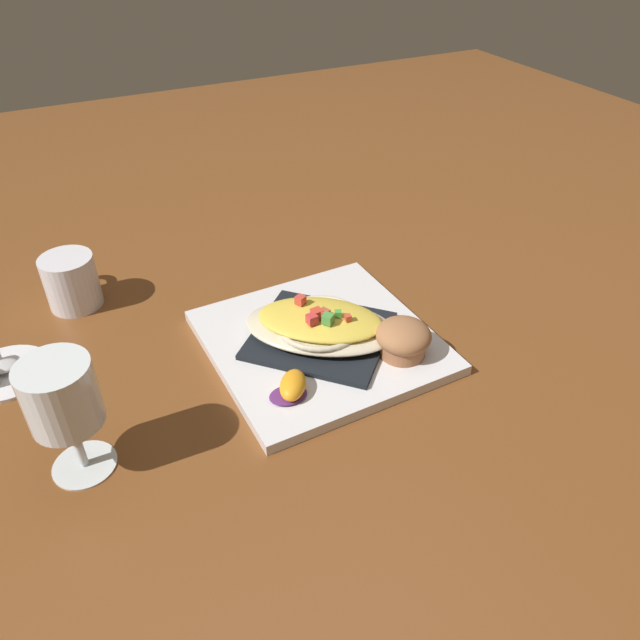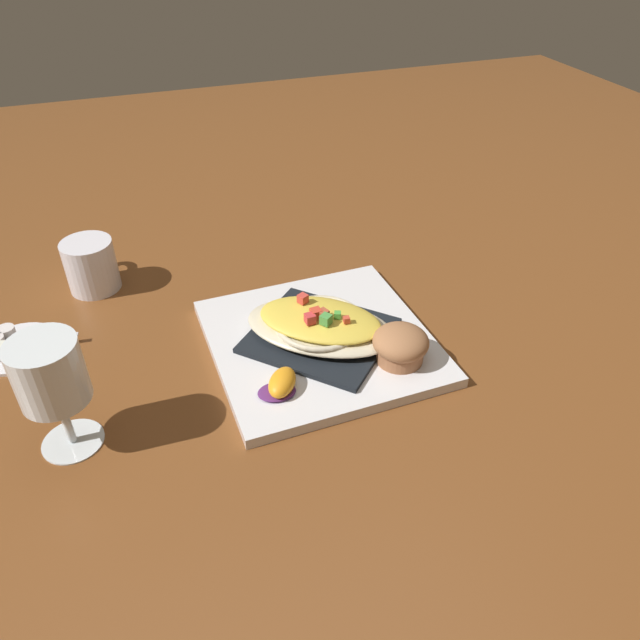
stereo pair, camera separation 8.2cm
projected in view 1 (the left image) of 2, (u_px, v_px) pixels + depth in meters
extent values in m
plane|color=brown|center=(320.00, 346.00, 0.85)|extent=(2.60, 2.60, 0.00)
cube|color=white|center=(320.00, 342.00, 0.85)|extent=(0.30, 0.30, 0.02)
cube|color=black|center=(320.00, 335.00, 0.84)|extent=(0.24, 0.24, 0.01)
ellipsoid|color=beige|center=(320.00, 327.00, 0.83)|extent=(0.22, 0.24, 0.02)
torus|color=beige|center=(320.00, 322.00, 0.83)|extent=(0.18, 0.18, 0.01)
ellipsoid|color=yellow|center=(320.00, 320.00, 0.82)|extent=(0.18, 0.20, 0.02)
cube|color=#D9432E|center=(317.00, 314.00, 0.81)|extent=(0.01, 0.01, 0.01)
cube|color=#DA4B33|center=(348.00, 318.00, 0.80)|extent=(0.01, 0.01, 0.01)
cube|color=#BA5235|center=(322.00, 315.00, 0.81)|extent=(0.02, 0.02, 0.01)
cube|color=#D74338|center=(300.00, 300.00, 0.83)|extent=(0.02, 0.02, 0.01)
cube|color=#4D9E46|center=(330.00, 318.00, 0.80)|extent=(0.02, 0.02, 0.01)
cube|color=#D63A3D|center=(312.00, 319.00, 0.80)|extent=(0.01, 0.01, 0.01)
cube|color=green|center=(338.00, 314.00, 0.81)|extent=(0.01, 0.01, 0.01)
cylinder|color=#A56842|center=(402.00, 347.00, 0.81)|extent=(0.06, 0.06, 0.02)
ellipsoid|color=#A26B45|center=(403.00, 335.00, 0.80)|extent=(0.07, 0.07, 0.04)
ellipsoid|color=#4C0F23|center=(404.00, 330.00, 0.79)|extent=(0.03, 0.03, 0.01)
ellipsoid|color=#572766|center=(288.00, 395.00, 0.75)|extent=(0.04, 0.05, 0.01)
ellipsoid|color=orange|center=(293.00, 385.00, 0.75)|extent=(0.06, 0.06, 0.02)
cylinder|color=white|center=(71.00, 282.00, 0.91)|extent=(0.08, 0.08, 0.08)
torus|color=white|center=(67.00, 266.00, 0.94)|extent=(0.05, 0.01, 0.05)
cylinder|color=#4C2D14|center=(73.00, 289.00, 0.92)|extent=(0.07, 0.07, 0.05)
cylinder|color=white|center=(85.00, 464.00, 0.68)|extent=(0.07, 0.07, 0.00)
cylinder|color=white|center=(77.00, 442.00, 0.66)|extent=(0.01, 0.01, 0.07)
cylinder|color=white|center=(60.00, 395.00, 0.62)|extent=(0.08, 0.08, 0.08)
cylinder|color=silver|center=(65.00, 408.00, 0.63)|extent=(0.06, 0.06, 0.04)
cylinder|color=white|center=(6.00, 372.00, 0.80)|extent=(0.11, 0.11, 0.01)
ellipsoid|color=silver|center=(4.00, 366.00, 0.80)|extent=(0.03, 0.04, 0.01)
cube|color=silver|center=(43.00, 359.00, 0.81)|extent=(0.02, 0.07, 0.00)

